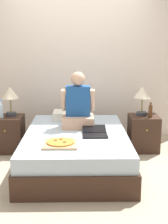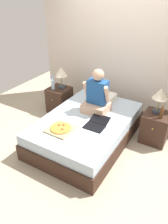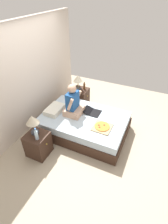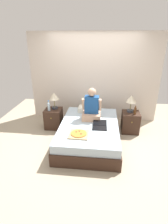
{
  "view_description": "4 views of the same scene",
  "coord_description": "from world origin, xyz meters",
  "px_view_note": "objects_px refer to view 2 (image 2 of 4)",
  "views": [
    {
      "loc": [
        0.04,
        -4.03,
        1.65
      ],
      "look_at": [
        0.11,
        -0.17,
        0.78
      ],
      "focal_mm": 50.0,
      "sensor_mm": 36.0,
      "label": 1
    },
    {
      "loc": [
        1.58,
        -2.76,
        2.46
      ],
      "look_at": [
        0.04,
        -0.18,
        0.68
      ],
      "focal_mm": 35.0,
      "sensor_mm": 36.0,
      "label": 2
    },
    {
      "loc": [
        -2.98,
        -1.37,
        3.05
      ],
      "look_at": [
        -0.13,
        -0.06,
        0.72
      ],
      "focal_mm": 28.0,
      "sensor_mm": 36.0,
      "label": 3
    },
    {
      "loc": [
        0.28,
        -3.65,
        2.35
      ],
      "look_at": [
        -0.12,
        -0.08,
        0.8
      ],
      "focal_mm": 28.0,
      "sensor_mm": 36.0,
      "label": 4
    }
  ],
  "objects_px": {
    "nightstand_left": "(60,100)",
    "water_bottle": "(53,84)",
    "beer_bottle": "(162,113)",
    "bed": "(87,129)",
    "pizza_box": "(61,129)",
    "lamp_on_left_nightstand": "(61,73)",
    "lamp_on_right_nightstand": "(160,95)",
    "nightstand_right": "(155,127)",
    "person_seated": "(97,96)",
    "laptop": "(96,124)"
  },
  "relations": [
    {
      "from": "lamp_on_left_nightstand",
      "to": "nightstand_right",
      "type": "bearing_deg",
      "value": -1.41
    },
    {
      "from": "nightstand_left",
      "to": "lamp_on_left_nightstand",
      "type": "height_order",
      "value": "lamp_on_left_nightstand"
    },
    {
      "from": "nightstand_right",
      "to": "pizza_box",
      "type": "distance_m",
      "value": 1.67
    },
    {
      "from": "lamp_on_left_nightstand",
      "to": "pizza_box",
      "type": "xyz_separation_m",
      "value": [
        0.82,
        -1.18,
        -0.39
      ]
    },
    {
      "from": "lamp_on_left_nightstand",
      "to": "lamp_on_right_nightstand",
      "type": "relative_size",
      "value": 1.0
    },
    {
      "from": "person_seated",
      "to": "pizza_box",
      "type": "relative_size",
      "value": 1.92
    },
    {
      "from": "lamp_on_left_nightstand",
      "to": "beer_bottle",
      "type": "bearing_deg",
      "value": -4.07
    },
    {
      "from": "laptop",
      "to": "nightstand_right",
      "type": "bearing_deg",
      "value": 42.7
    },
    {
      "from": "bed",
      "to": "laptop",
      "type": "bearing_deg",
      "value": -28.37
    },
    {
      "from": "bed",
      "to": "lamp_on_left_nightstand",
      "type": "relative_size",
      "value": 4.58
    },
    {
      "from": "beer_bottle",
      "to": "laptop",
      "type": "bearing_deg",
      "value": -143.78
    },
    {
      "from": "lamp_on_left_nightstand",
      "to": "beer_bottle",
      "type": "height_order",
      "value": "lamp_on_left_nightstand"
    },
    {
      "from": "person_seated",
      "to": "laptop",
      "type": "relative_size",
      "value": 1.86
    },
    {
      "from": "water_bottle",
      "to": "nightstand_right",
      "type": "xyz_separation_m",
      "value": [
        2.16,
        0.09,
        -0.38
      ]
    },
    {
      "from": "lamp_on_left_nightstand",
      "to": "beer_bottle",
      "type": "xyz_separation_m",
      "value": [
        2.11,
        -0.15,
        -0.23
      ]
    },
    {
      "from": "bed",
      "to": "laptop",
      "type": "height_order",
      "value": "laptop"
    },
    {
      "from": "lamp_on_left_nightstand",
      "to": "pizza_box",
      "type": "height_order",
      "value": "lamp_on_left_nightstand"
    },
    {
      "from": "bed",
      "to": "lamp_on_right_nightstand",
      "type": "relative_size",
      "value": 4.58
    },
    {
      "from": "lamp_on_left_nightstand",
      "to": "lamp_on_right_nightstand",
      "type": "distance_m",
      "value": 2.01
    },
    {
      "from": "nightstand_left",
      "to": "nightstand_right",
      "type": "height_order",
      "value": "same"
    },
    {
      "from": "water_bottle",
      "to": "nightstand_right",
      "type": "relative_size",
      "value": 0.51
    },
    {
      "from": "nightstand_left",
      "to": "pizza_box",
      "type": "xyz_separation_m",
      "value": [
        0.86,
        -1.13,
        0.21
      ]
    },
    {
      "from": "water_bottle",
      "to": "laptop",
      "type": "height_order",
      "value": "water_bottle"
    },
    {
      "from": "nightstand_right",
      "to": "lamp_on_right_nightstand",
      "type": "height_order",
      "value": "lamp_on_right_nightstand"
    },
    {
      "from": "beer_bottle",
      "to": "person_seated",
      "type": "xyz_separation_m",
      "value": [
        -1.08,
        -0.21,
        0.11
      ]
    },
    {
      "from": "bed",
      "to": "pizza_box",
      "type": "relative_size",
      "value": 5.08
    },
    {
      "from": "beer_bottle",
      "to": "laptop",
      "type": "xyz_separation_m",
      "value": [
        -0.86,
        -0.63,
        -0.15
      ]
    },
    {
      "from": "nightstand_left",
      "to": "lamp_on_left_nightstand",
      "type": "bearing_deg",
      "value": 51.37
    },
    {
      "from": "lamp_on_right_nightstand",
      "to": "pizza_box",
      "type": "height_order",
      "value": "lamp_on_right_nightstand"
    },
    {
      "from": "nightstand_left",
      "to": "laptop",
      "type": "bearing_deg",
      "value": -29.66
    },
    {
      "from": "lamp_on_right_nightstand",
      "to": "person_seated",
      "type": "xyz_separation_m",
      "value": [
        -0.98,
        -0.36,
        -0.12
      ]
    },
    {
      "from": "bed",
      "to": "beer_bottle",
      "type": "relative_size",
      "value": 8.97
    },
    {
      "from": "nightstand_right",
      "to": "laptop",
      "type": "relative_size",
      "value": 1.3
    },
    {
      "from": "nightstand_left",
      "to": "beer_bottle",
      "type": "xyz_separation_m",
      "value": [
        2.15,
        -0.1,
        0.37
      ]
    },
    {
      "from": "lamp_on_right_nightstand",
      "to": "beer_bottle",
      "type": "height_order",
      "value": "lamp_on_right_nightstand"
    },
    {
      "from": "beer_bottle",
      "to": "water_bottle",
      "type": "bearing_deg",
      "value": 179.74
    },
    {
      "from": "laptop",
      "to": "pizza_box",
      "type": "relative_size",
      "value": 1.03
    },
    {
      "from": "person_seated",
      "to": "pizza_box",
      "type": "distance_m",
      "value": 0.89
    },
    {
      "from": "water_bottle",
      "to": "pizza_box",
      "type": "distance_m",
      "value": 1.41
    },
    {
      "from": "nightstand_right",
      "to": "pizza_box",
      "type": "xyz_separation_m",
      "value": [
        -1.22,
        -1.13,
        0.21
      ]
    },
    {
      "from": "bed",
      "to": "lamp_on_left_nightstand",
      "type": "distance_m",
      "value": 1.35
    },
    {
      "from": "lamp_on_left_nightstand",
      "to": "bed",
      "type": "bearing_deg",
      "value": -33.0
    },
    {
      "from": "lamp_on_right_nightstand",
      "to": "laptop",
      "type": "relative_size",
      "value": 1.08
    },
    {
      "from": "beer_bottle",
      "to": "person_seated",
      "type": "distance_m",
      "value": 1.11
    },
    {
      "from": "nightstand_left",
      "to": "water_bottle",
      "type": "height_order",
      "value": "water_bottle"
    },
    {
      "from": "nightstand_left",
      "to": "person_seated",
      "type": "height_order",
      "value": "person_seated"
    },
    {
      "from": "nightstand_left",
      "to": "water_bottle",
      "type": "xyz_separation_m",
      "value": [
        -0.08,
        -0.09,
        0.38
      ]
    },
    {
      "from": "bed",
      "to": "person_seated",
      "type": "xyz_separation_m",
      "value": [
        0.03,
        0.29,
        0.52
      ]
    },
    {
      "from": "beer_bottle",
      "to": "bed",
      "type": "bearing_deg",
      "value": -155.77
    },
    {
      "from": "water_bottle",
      "to": "lamp_on_right_nightstand",
      "type": "xyz_separation_m",
      "value": [
        2.13,
        0.14,
        0.22
      ]
    }
  ]
}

